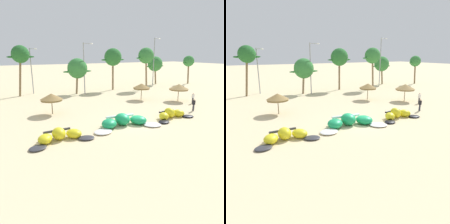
% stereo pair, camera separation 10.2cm
% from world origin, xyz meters
% --- Properties ---
extents(ground_plane, '(260.00, 260.00, 0.00)m').
position_xyz_m(ground_plane, '(0.00, 0.00, 0.00)').
color(ground_plane, beige).
extents(kite_far_left, '(6.05, 2.88, 1.10)m').
position_xyz_m(kite_far_left, '(-8.20, -1.03, 0.42)').
color(kite_far_left, '#333338').
rests_on(kite_far_left, ground).
extents(kite_left, '(7.83, 3.94, 1.26)m').
position_xyz_m(kite_left, '(-1.14, -0.29, 0.49)').
color(kite_left, white).
rests_on(kite_left, ground).
extents(kite_left_of_center, '(5.67, 2.82, 1.17)m').
position_xyz_m(kite_left_of_center, '(5.27, -0.51, 0.45)').
color(kite_left_of_center, black).
rests_on(kite_left_of_center, ground).
extents(beach_umbrella_near_van, '(2.77, 2.77, 2.63)m').
position_xyz_m(beach_umbrella_near_van, '(-6.73, 7.96, 2.17)').
color(beach_umbrella_near_van, brown).
rests_on(beach_umbrella_near_van, ground).
extents(beach_umbrella_middle, '(2.78, 2.78, 2.67)m').
position_xyz_m(beach_umbrella_middle, '(8.37, 9.89, 2.22)').
color(beach_umbrella_middle, brown).
rests_on(beach_umbrella_middle, ground).
extents(beach_umbrella_near_palms, '(3.06, 3.06, 2.71)m').
position_xyz_m(beach_umbrella_near_palms, '(13.03, 6.27, 2.23)').
color(beach_umbrella_near_palms, brown).
rests_on(beach_umbrella_near_palms, ground).
extents(person_near_kites, '(0.36, 0.24, 1.62)m').
position_xyz_m(person_near_kites, '(13.70, 3.86, 0.82)').
color(person_near_kites, '#383842').
rests_on(person_near_kites, ground).
extents(person_by_umbrellas, '(0.36, 0.24, 1.62)m').
position_xyz_m(person_by_umbrellas, '(10.24, 0.62, 0.82)').
color(person_by_umbrellas, '#383842').
rests_on(person_by_umbrellas, ground).
extents(palm_left, '(4.51, 3.01, 8.78)m').
position_xyz_m(palm_left, '(-8.32, 22.36, 7.15)').
color(palm_left, brown).
rests_on(palm_left, ground).
extents(palm_left_of_gap, '(5.55, 3.70, 6.57)m').
position_xyz_m(palm_left_of_gap, '(1.02, 19.99, 4.68)').
color(palm_left_of_gap, '#7F6647').
rests_on(palm_left_of_gap, ground).
extents(palm_center_left, '(5.28, 3.52, 8.42)m').
position_xyz_m(palm_center_left, '(9.00, 20.92, 6.59)').
color(palm_center_left, brown).
rests_on(palm_center_left, ground).
extents(palm_center_right, '(4.86, 3.24, 8.57)m').
position_xyz_m(palm_center_right, '(15.57, 18.62, 6.84)').
color(palm_center_right, '#7F6647').
rests_on(palm_center_right, ground).
extents(palm_right_of_gap, '(5.34, 3.56, 6.70)m').
position_xyz_m(palm_right_of_gap, '(21.96, 23.42, 4.87)').
color(palm_right_of_gap, brown).
rests_on(palm_right_of_gap, ground).
extents(palm_right, '(3.93, 2.62, 6.85)m').
position_xyz_m(palm_right, '(29.83, 20.30, 5.41)').
color(palm_right, brown).
rests_on(palm_right, ground).
extents(lamppost_west_center, '(1.42, 0.24, 8.36)m').
position_xyz_m(lamppost_west_center, '(-6.39, 23.92, 4.67)').
color(lamppost_west_center, gray).
rests_on(lamppost_west_center, ground).
extents(lamppost_east_center, '(1.98, 0.24, 9.28)m').
position_xyz_m(lamppost_east_center, '(2.13, 19.01, 5.20)').
color(lamppost_east_center, gray).
rests_on(lamppost_east_center, ground).
extents(lamppost_east, '(1.78, 0.24, 10.77)m').
position_xyz_m(lamppost_east, '(19.98, 21.38, 5.93)').
color(lamppost_east, gray).
rests_on(lamppost_east, ground).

